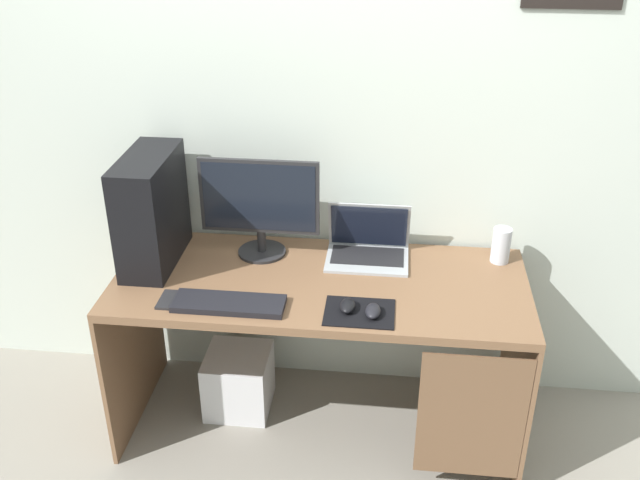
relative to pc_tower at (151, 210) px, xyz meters
The scene contains 13 objects.
ground_plane 1.20m from the pc_tower, ahead, with size 8.00×8.00×0.00m, color gray.
wall_back 0.83m from the pc_tower, 23.26° to the left, with size 4.00×0.05×2.60m.
desk 0.81m from the pc_tower, ahead, with size 1.65×0.69×0.74m.
pc_tower is the anchor object (origin of this frame).
monitor 0.44m from the pc_tower, 13.15° to the left, with size 0.49×0.20×0.43m.
laptop 0.90m from the pc_tower, ahead, with size 0.34×0.24×0.24m.
speaker 1.44m from the pc_tower, ahead, with size 0.08×0.08×0.15m, color #B7BCC6.
keyboard 0.54m from the pc_tower, 39.66° to the right, with size 0.42×0.14×0.02m, color black.
mousepad 0.95m from the pc_tower, 19.29° to the right, with size 0.26×0.20×0.01m, color black.
mouse_left 0.90m from the pc_tower, 19.64° to the right, with size 0.06×0.10×0.03m, color black.
mouse_right 0.99m from the pc_tower, 19.15° to the right, with size 0.06×0.10×0.03m, color black.
cell_phone 0.40m from the pc_tower, 64.87° to the right, with size 0.07×0.13×0.01m, color #232326.
subwoofer 0.89m from the pc_tower, ahead, with size 0.28×0.28×0.28m, color silver.
Camera 1 is at (0.27, -2.44, 2.23)m, focal length 40.49 mm.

